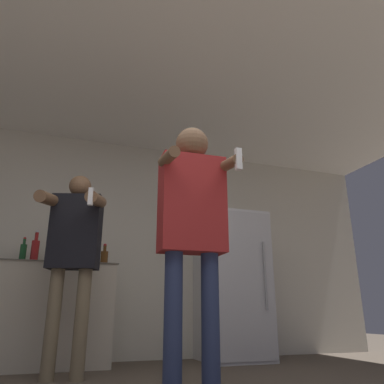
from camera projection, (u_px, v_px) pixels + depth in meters
name	position (u px, v px, depth m)	size (l,w,h in m)	color
wall_back	(113.00, 244.00, 4.41)	(7.00, 0.06, 2.55)	beige
ceiling_slab	(143.00, 80.00, 3.49)	(7.00, 3.39, 0.05)	silver
refrigerator	(232.00, 285.00, 4.33)	(0.71, 0.75, 1.63)	silver
counter	(43.00, 314.00, 3.66)	(1.34, 0.62, 0.98)	#BCB29E
bottle_red_label	(35.00, 250.00, 3.85)	(0.08, 0.08, 0.35)	maroon
bottle_short_whiskey	(23.00, 253.00, 3.81)	(0.06, 0.06, 0.27)	#194723
bottle_tall_gin	(95.00, 257.00, 4.02)	(0.09, 0.09, 0.28)	silver
bottle_dark_rum	(57.00, 257.00, 3.90)	(0.08, 0.08, 0.22)	#194723
bottle_amber_bourbon	(104.00, 258.00, 4.05)	(0.08, 0.08, 0.25)	#563314
person_woman_foreground	(192.00, 221.00, 2.44)	(0.49, 0.46, 1.75)	navy
person_man_side	(74.00, 245.00, 3.18)	(0.59, 0.62, 1.68)	#75664C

